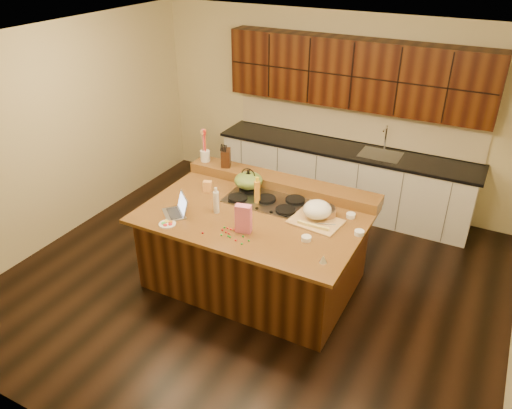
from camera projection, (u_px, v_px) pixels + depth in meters
The scene contains 36 objects.
room at pixel (254, 177), 5.22m from camera, with size 5.52×5.02×2.72m.
island at pixel (254, 248), 5.65m from camera, with size 2.40×1.60×0.92m.
back_ledge at pixel (281, 183), 5.94m from camera, with size 2.40×0.30×0.12m, color black.
cooktop at pixel (266, 200), 5.66m from camera, with size 0.92×0.52×0.05m.
back_counter at pixel (347, 144), 7.00m from camera, with size 3.70×0.66×2.40m.
kettle at pixel (248, 180), 5.82m from camera, with size 0.21×0.21×0.19m, color black.
green_bowl at pixel (248, 180), 5.82m from camera, with size 0.33×0.33×0.18m, color #55722D.
laptop at pixel (178, 209), 5.39m from camera, with size 0.38×0.38×0.21m.
oil_bottle at pixel (257, 192), 5.56m from camera, with size 0.07×0.07×0.27m, color orange.
vinegar_bottle at pixel (216, 202), 5.38m from camera, with size 0.06×0.06×0.25m, color silver.
wooden_tray at pixel (317, 212), 5.25m from camera, with size 0.56×0.45×0.21m.
ramekin_a at pixel (306, 238), 4.95m from camera, with size 0.10×0.10×0.04m, color white.
ramekin_b at pixel (359, 233), 5.04m from camera, with size 0.10×0.10×0.04m, color white.
ramekin_c at pixel (351, 215), 5.34m from camera, with size 0.10×0.10×0.04m, color white.
strainer_bowl at pixel (325, 213), 5.35m from camera, with size 0.24×0.24×0.09m, color #996B3F.
kitchen_timer at pixel (323, 259), 4.62m from camera, with size 0.08×0.08×0.07m, color silver.
pink_bag at pixel (243, 219), 5.03m from camera, with size 0.16×0.09×0.30m, color pink.
candy_plate at pixel (167, 224), 5.22m from camera, with size 0.18×0.18×0.01m, color white.
package_box at pixel (207, 187), 5.83m from camera, with size 0.10×0.07×0.14m, color #F1A955.
utensil_crock at pixel (205, 156), 6.32m from camera, with size 0.12×0.12×0.14m, color white.
knife_block at pixel (226, 158), 6.17m from camera, with size 0.11×0.17×0.21m, color black.
gumdrop_0 at pixel (203, 233), 5.06m from camera, with size 0.02×0.02×0.02m, color red.
gumdrop_1 at pixel (221, 235), 5.03m from camera, with size 0.02×0.02×0.02m, color #198C26.
gumdrop_2 at pixel (222, 230), 5.11m from camera, with size 0.02×0.02×0.02m, color red.
gumdrop_3 at pixel (249, 241), 4.93m from camera, with size 0.02×0.02×0.02m, color #198C26.
gumdrop_4 at pixel (231, 229), 5.12m from camera, with size 0.02×0.02×0.02m, color red.
gumdrop_5 at pixel (224, 227), 5.15m from camera, with size 0.02×0.02×0.02m, color #198C26.
gumdrop_6 at pixel (226, 232), 5.07m from camera, with size 0.02×0.02×0.02m, color red.
gumdrop_7 at pixel (243, 236), 5.00m from camera, with size 0.02×0.02×0.02m, color #198C26.
gumdrop_8 at pixel (234, 230), 5.11m from camera, with size 0.02×0.02×0.02m, color red.
gumdrop_9 at pixel (242, 244), 4.88m from camera, with size 0.02×0.02×0.02m, color #198C26.
gumdrop_10 at pixel (228, 228), 5.14m from camera, with size 0.02×0.02×0.02m, color red.
gumdrop_11 at pixel (228, 236), 5.01m from camera, with size 0.02×0.02×0.02m, color #198C26.
gumdrop_12 at pixel (229, 234), 5.05m from camera, with size 0.02×0.02×0.02m, color red.
gumdrop_13 at pixel (230, 237), 4.99m from camera, with size 0.02×0.02×0.02m, color #198C26.
gumdrop_14 at pixel (236, 240), 4.94m from camera, with size 0.02×0.02×0.02m, color red.
Camera 1 is at (2.21, -4.15, 3.64)m, focal length 35.00 mm.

